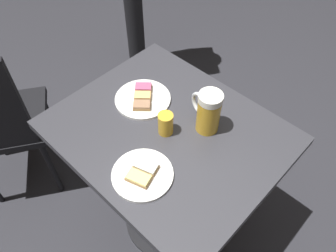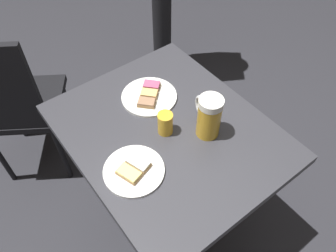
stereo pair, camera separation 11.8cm
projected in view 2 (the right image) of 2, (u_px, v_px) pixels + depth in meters
ground_plane at (168, 218)px, 1.76m from camera, size 6.00×6.00×0.00m
cafe_table at (168, 156)px, 1.33m from camera, size 0.80×0.66×0.73m
plate_near at (149, 96)px, 1.30m from camera, size 0.22×0.22×0.03m
plate_far at (134, 170)px, 1.08m from camera, size 0.20×0.20×0.03m
beer_mug at (208, 116)px, 1.13m from camera, size 0.14×0.08×0.16m
beer_glass_small at (166, 124)px, 1.16m from camera, size 0.05×0.05×0.09m
cafe_chair at (15, 103)px, 1.58m from camera, size 0.53×0.53×0.92m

